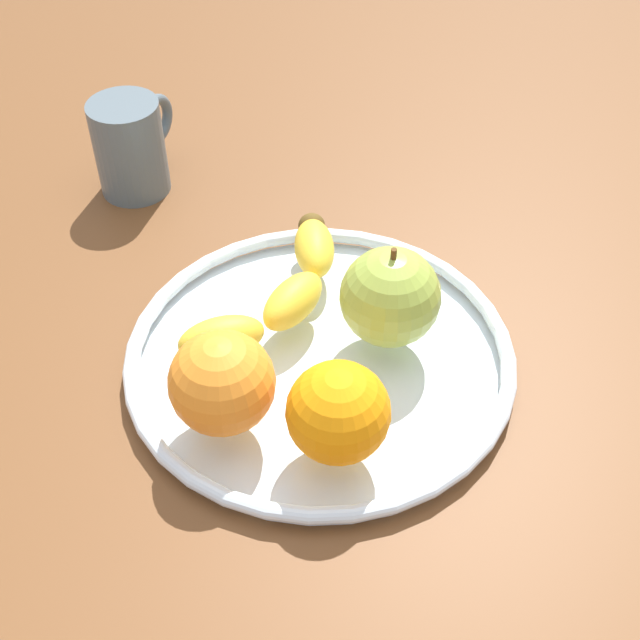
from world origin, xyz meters
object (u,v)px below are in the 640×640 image
orange_front_left (222,383)px  fruit_bowl (320,356)px  orange_back_right (338,412)px  ambient_mug (131,146)px  apple (390,297)px  banana (280,290)px

orange_front_left → fruit_bowl: bearing=-19.3°
orange_front_left → orange_back_right: size_ratio=1.05×
orange_back_right → ambient_mug: (21.00, 30.64, -0.73)cm
orange_front_left → apple: bearing=-29.5°
banana → ambient_mug: bearing=71.3°
fruit_bowl → orange_back_right: size_ratio=4.26×
fruit_bowl → orange_front_left: size_ratio=4.07×
apple → fruit_bowl: bearing=132.8°
orange_front_left → ambient_mug: (22.15, 22.60, -0.90)cm
fruit_bowl → apple: (3.70, -3.98, 4.67)cm
fruit_bowl → ambient_mug: bearing=62.5°
ambient_mug → orange_back_right: bearing=-124.4°
orange_back_right → ambient_mug: size_ratio=0.68×
apple → ambient_mug: 31.22cm
orange_back_right → fruit_bowl: bearing=32.9°
fruit_bowl → orange_front_left: bearing=160.7°
banana → orange_back_right: (-10.49, -9.80, 1.85)cm
fruit_bowl → apple: size_ratio=3.55×
orange_front_left → banana: bearing=8.6°
orange_front_left → ambient_mug: same height
ambient_mug → apple: bearing=-108.0°
ambient_mug → orange_front_left: bearing=-134.4°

